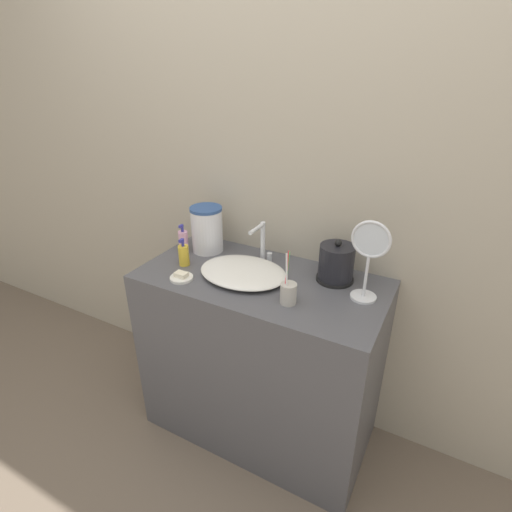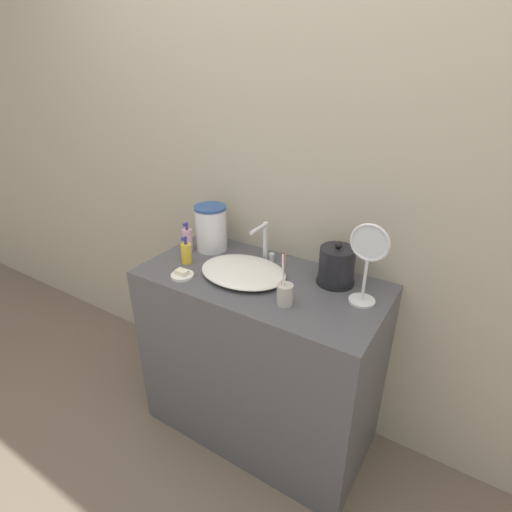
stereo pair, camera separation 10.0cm
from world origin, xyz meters
name	(u,v)px [view 2 (the right image)]	position (x,y,z in m)	size (l,w,h in m)	color
ground_plane	(230,462)	(0.00, 0.00, 0.00)	(12.00, 12.00, 0.00)	#6B5B4C
wall_back	(295,163)	(0.00, 0.54, 1.30)	(6.00, 0.04, 2.60)	#ADA38E
vanity_counter	(260,358)	(0.00, 0.26, 0.43)	(1.05, 0.52, 0.87)	#4C4C51
sink_basin	(243,271)	(-0.08, 0.24, 0.89)	(0.38, 0.30, 0.04)	silver
faucet	(265,241)	(-0.07, 0.41, 0.97)	(0.06, 0.13, 0.18)	silver
electric_kettle	(336,267)	(0.28, 0.40, 0.94)	(0.16, 0.16, 0.19)	black
toothbrush_cup	(285,293)	(0.18, 0.14, 0.92)	(0.06, 0.06, 0.21)	#B7B2A8
lotion_bottle	(188,240)	(-0.44, 0.31, 0.92)	(0.04, 0.04, 0.14)	#EAA8C6
shampoo_bottle	(186,253)	(-0.36, 0.21, 0.92)	(0.05, 0.05, 0.13)	gold
soap_dish	(182,275)	(-0.29, 0.10, 0.88)	(0.10, 0.10, 0.03)	silver
vanity_mirror	(368,259)	(0.42, 0.31, 1.05)	(0.15, 0.10, 0.32)	silver
water_pitcher	(211,228)	(-0.35, 0.39, 0.98)	(0.15, 0.15, 0.22)	silver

